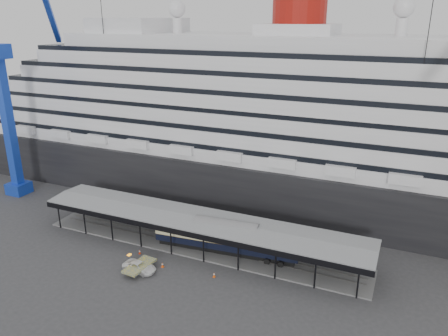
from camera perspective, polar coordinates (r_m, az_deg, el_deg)
The scene contains 9 objects.
ground at distance 70.14m, azimuth -5.17°, elevation -11.95°, with size 200.00×200.00×0.00m, color #343437.
cruise_ship at distance 91.06m, azimuth 4.28°, elevation 7.84°, with size 130.00×30.00×43.90m.
platform_canopy at distance 72.81m, azimuth -3.32°, elevation -8.52°, with size 56.00×9.18×5.30m.
crane_blue at distance 99.05m, azimuth -26.13°, elevation 7.82°, with size 22.63×19.19×47.60m.
port_truck at distance 68.15m, azimuth -10.97°, elevation -12.55°, with size 2.42×5.24×1.46m, color white.
pullman_carriage at distance 70.73m, azimuth 0.28°, elevation -8.96°, with size 23.86×5.16×23.25m.
traffic_cone_left at distance 72.79m, azimuth -10.97°, elevation -10.69°, with size 0.43×0.43×0.71m.
traffic_cone_mid at distance 68.71m, azimuth -8.05°, elevation -12.40°, with size 0.43×0.43×0.81m.
traffic_cone_right at distance 65.80m, azimuth -1.31°, elevation -13.76°, with size 0.48×0.48×0.79m.
Camera 1 is at (29.70, -52.24, 36.17)m, focal length 35.00 mm.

